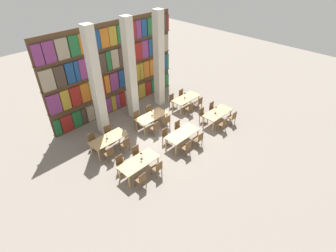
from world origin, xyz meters
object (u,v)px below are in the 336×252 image
at_px(chair_11, 213,108).
at_px(reading_table_5, 186,99).
at_px(chair_9, 203,114).
at_px(desk_lamp_3, 152,112).
at_px(chair_7, 179,128).
at_px(chair_23, 182,95).
at_px(desk_lamp_0, 141,155).
at_px(reading_table_4, 152,117).
at_px(chair_6, 199,139).
at_px(chair_12, 109,153).
at_px(chair_18, 166,121).
at_px(chair_1, 121,163).
at_px(chair_4, 186,147).
at_px(chair_22, 199,103).
at_px(desk_lamp_1, 216,109).
at_px(chair_16, 155,128).
at_px(chair_10, 232,117).
at_px(chair_15, 109,132).
at_px(reading_table_3, 109,139).
at_px(chair_3, 137,153).
at_px(chair_19, 150,112).
at_px(pillar_left, 96,84).
at_px(desk_lamp_4, 185,94).
at_px(reading_table_1, 182,134).
at_px(chair_17, 138,118).
at_px(pillar_center, 130,71).
at_px(chair_13, 93,140).
at_px(desk_lamp_2, 106,134).
at_px(chair_5, 166,135).
at_px(reading_table_2, 218,114).
at_px(chair_14, 125,144).
at_px(chair_8, 223,124).
at_px(chair_20, 189,108).
at_px(chair_21, 173,100).
at_px(pillar_right, 159,61).
at_px(reading_table_0, 139,163).

relative_size(chair_11, reading_table_5, 0.46).
height_order(chair_9, desk_lamp_3, desk_lamp_3).
xyz_separation_m(chair_7, chair_23, (2.96, 2.40, 0.00)).
xyz_separation_m(desk_lamp_0, reading_table_4, (2.84, 2.40, -0.36)).
distance_m(chair_6, chair_12, 4.70).
xyz_separation_m(chair_18, chair_23, (2.97, 1.43, 0.00)).
relative_size(chair_1, chair_18, 1.00).
height_order(chair_4, chair_22, same).
height_order(desk_lamp_1, chair_16, desk_lamp_1).
distance_m(chair_10, chair_15, 7.24).
height_order(chair_11, reading_table_3, chair_11).
bearing_deg(chair_3, chair_16, -154.73).
distance_m(desk_lamp_1, chair_23, 3.32).
bearing_deg(chair_4, chair_19, 75.69).
xyz_separation_m(pillar_left, desk_lamp_4, (5.19, -1.65, -1.99)).
xyz_separation_m(chair_1, desk_lamp_3, (3.55, 1.69, 0.52)).
distance_m(reading_table_1, chair_12, 3.91).
bearing_deg(chair_23, chair_15, -0.28).
bearing_deg(chair_11, chair_17, -32.36).
height_order(pillar_center, chair_13, pillar_center).
bearing_deg(desk_lamp_2, chair_4, -50.60).
bearing_deg(chair_23, chair_11, 91.57).
bearing_deg(chair_1, reading_table_4, -154.24).
xyz_separation_m(chair_5, reading_table_2, (3.51, -0.84, 0.18)).
height_order(chair_13, chair_14, same).
bearing_deg(chair_8, reading_table_3, 149.51).
xyz_separation_m(chair_18, desk_lamp_3, (-0.49, 0.70, 0.52)).
bearing_deg(chair_11, chair_1, -0.76).
xyz_separation_m(reading_table_2, reading_table_3, (-6.02, 2.55, 0.00)).
xyz_separation_m(pillar_left, chair_20, (4.77, -2.42, -2.51)).
bearing_deg(chair_10, chair_9, 124.35).
relative_size(chair_1, chair_21, 1.00).
bearing_deg(pillar_right, chair_6, -110.10).
distance_m(desk_lamp_3, chair_21, 2.68).
bearing_deg(desk_lamp_0, desk_lamp_4, 22.79).
bearing_deg(chair_1, desk_lamp_0, 135.76).
bearing_deg(chair_8, reading_table_1, 161.81).
bearing_deg(chair_17, chair_18, 123.25).
bearing_deg(reading_table_5, chair_13, 173.46).
distance_m(pillar_center, desk_lamp_2, 4.01).
xyz_separation_m(chair_8, chair_13, (-6.07, 3.99, 0.00)).
distance_m(reading_table_0, reading_table_4, 3.90).
bearing_deg(pillar_center, chair_16, -100.84).
xyz_separation_m(chair_7, chair_12, (-4.02, 0.99, 0.00)).
xyz_separation_m(pillar_center, chair_1, (-3.55, -3.40, -2.51)).
bearing_deg(chair_13, desk_lamp_1, 152.94).
xyz_separation_m(desk_lamp_2, desk_lamp_3, (3.09, -0.05, -0.05)).
distance_m(pillar_left, reading_table_0, 4.80).
xyz_separation_m(reading_table_2, desk_lamp_4, (-0.07, 2.56, 0.35)).
relative_size(reading_table_0, chair_14, 2.17).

